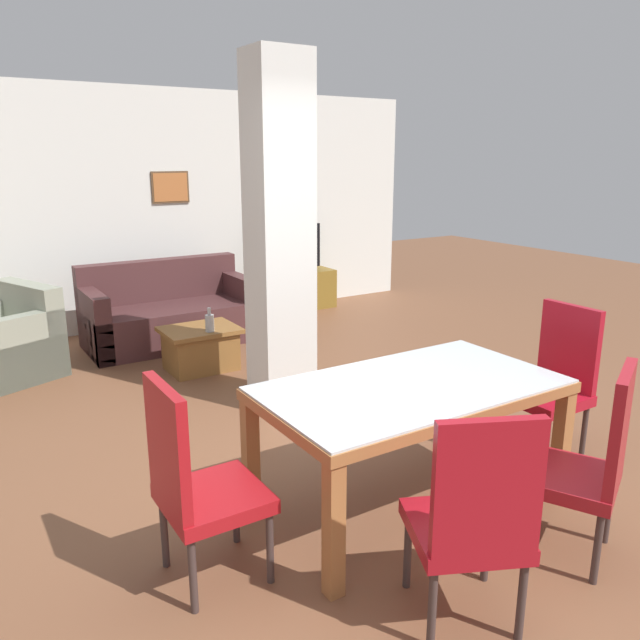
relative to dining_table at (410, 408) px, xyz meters
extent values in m
plane|color=brown|center=(0.00, 0.00, -0.60)|extent=(18.00, 18.00, 0.00)
cube|color=silver|center=(0.00, 4.71, 0.75)|extent=(7.20, 0.06, 2.70)
cube|color=brown|center=(0.30, 4.66, 1.00)|extent=(0.44, 0.02, 0.36)
cube|color=#B26633|center=(0.30, 4.65, 1.00)|extent=(0.40, 0.01, 0.32)
cube|color=silver|center=(0.12, 1.72, 0.75)|extent=(0.44, 0.38, 2.70)
cube|color=#A66939|center=(0.00, -0.44, 0.10)|extent=(1.68, 0.06, 0.06)
cube|color=#A66939|center=(0.00, 0.44, 0.10)|extent=(1.68, 0.06, 0.06)
cube|color=#A66939|center=(-0.81, 0.00, 0.10)|extent=(0.06, 0.82, 0.06)
cube|color=#A66939|center=(0.81, 0.00, 0.10)|extent=(0.06, 0.82, 0.06)
cube|color=silver|center=(0.00, 0.00, 0.14)|extent=(1.66, 0.92, 0.01)
cube|color=#A66939|center=(-0.79, -0.42, -0.26)|extent=(0.08, 0.08, 0.67)
cube|color=#A66939|center=(0.79, -0.42, -0.26)|extent=(0.08, 0.08, 0.67)
cube|color=#A66939|center=(-0.79, 0.42, -0.26)|extent=(0.08, 0.08, 0.67)
cube|color=#A66939|center=(0.79, 0.42, -0.26)|extent=(0.08, 0.08, 0.67)
cube|color=#A2121D|center=(-0.38, -0.81, -0.19)|extent=(0.61, 0.61, 0.07)
cube|color=#A2121D|center=(-0.47, -1.00, 0.13)|extent=(0.42, 0.23, 0.57)
cylinder|color=#3E302D|center=(-0.47, -0.56, -0.41)|extent=(0.04, 0.04, 0.37)
cylinder|color=#3E302D|center=(-0.13, -0.72, -0.41)|extent=(0.04, 0.04, 0.37)
cylinder|color=#3E302D|center=(-0.63, -0.90, -0.41)|extent=(0.04, 0.04, 0.37)
cylinder|color=#3E302D|center=(-0.29, -1.06, -0.41)|extent=(0.04, 0.04, 0.37)
cube|color=#A41121|center=(1.16, 0.00, -0.19)|extent=(0.46, 0.46, 0.07)
cube|color=#A41121|center=(1.37, 0.00, 0.13)|extent=(0.05, 0.44, 0.57)
cylinder|color=#3E302D|center=(0.97, -0.19, -0.41)|extent=(0.04, 0.04, 0.37)
cylinder|color=#3E302D|center=(0.97, 0.19, -0.41)|extent=(0.04, 0.04, 0.37)
cylinder|color=#3E302D|center=(1.35, -0.19, -0.41)|extent=(0.04, 0.04, 0.37)
cylinder|color=#3E302D|center=(1.35, 0.19, -0.41)|extent=(0.04, 0.04, 0.37)
cube|color=maroon|center=(0.38, -0.76, -0.19)|extent=(0.62, 0.62, 0.07)
cube|color=maroon|center=(0.47, -0.94, 0.13)|extent=(0.41, 0.24, 0.57)
cylinder|color=#3E302D|center=(0.12, -0.67, -0.41)|extent=(0.04, 0.04, 0.37)
cylinder|color=#3E302D|center=(0.46, -0.50, -0.41)|extent=(0.04, 0.04, 0.37)
cylinder|color=#3E302D|center=(0.29, -1.01, -0.41)|extent=(0.04, 0.04, 0.37)
cylinder|color=#3E302D|center=(0.63, -0.84, -0.41)|extent=(0.04, 0.04, 0.37)
cube|color=#A6131A|center=(-1.18, 0.00, -0.19)|extent=(0.46, 0.46, 0.07)
cube|color=#A6131A|center=(-1.39, 0.00, 0.13)|extent=(0.05, 0.44, 0.57)
cylinder|color=#3E302D|center=(-0.99, 0.19, -0.41)|extent=(0.04, 0.04, 0.37)
cylinder|color=#3E302D|center=(-0.99, -0.19, -0.41)|extent=(0.04, 0.04, 0.37)
cylinder|color=#3E302D|center=(-1.37, 0.19, -0.41)|extent=(0.04, 0.04, 0.37)
cylinder|color=#3E302D|center=(-1.37, -0.19, -0.41)|extent=(0.04, 0.04, 0.37)
cube|color=#492829|center=(-0.07, 3.81, -0.39)|extent=(1.75, 0.86, 0.42)
cube|color=#492829|center=(-0.07, 4.15, 0.05)|extent=(1.75, 0.18, 0.44)
cube|color=#492829|center=(0.72, 3.81, -0.26)|extent=(0.16, 0.86, 0.66)
cube|color=#492829|center=(-0.86, 3.81, -0.26)|extent=(0.16, 0.86, 0.66)
cube|color=gray|center=(-1.45, 3.71, 0.02)|extent=(0.50, 0.88, 0.42)
cube|color=gray|center=(-1.62, 3.25, -0.28)|extent=(0.84, 0.45, 0.63)
cube|color=brown|center=(-0.12, 2.86, -0.21)|extent=(0.68, 0.54, 0.04)
cube|color=brown|center=(-0.12, 2.86, -0.41)|extent=(0.60, 0.46, 0.36)
cylinder|color=#B2B7BC|center=(-0.09, 2.69, -0.12)|extent=(0.08, 0.08, 0.16)
cylinder|color=#B2B7BC|center=(-0.09, 2.69, -0.01)|extent=(0.03, 0.03, 0.06)
cylinder|color=#B7B7BC|center=(-0.09, 2.69, 0.02)|extent=(0.04, 0.04, 0.01)
cube|color=brown|center=(1.80, 4.43, -0.35)|extent=(1.06, 0.40, 0.50)
cube|color=black|center=(1.80, 4.43, -0.08)|extent=(0.37, 0.26, 0.03)
cube|color=black|center=(1.80, 4.43, 0.22)|extent=(0.85, 0.20, 0.57)
camera|label=1|loc=(-2.15, -2.47, 1.37)|focal=35.00mm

